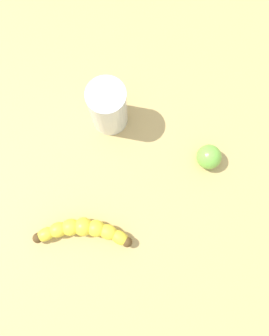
% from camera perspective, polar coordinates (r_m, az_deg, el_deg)
% --- Properties ---
extents(wooden_tabletop, '(1.20, 1.20, 0.03)m').
position_cam_1_polar(wooden_tabletop, '(0.67, -1.62, -6.50)').
color(wooden_tabletop, tan).
rests_on(wooden_tabletop, ground).
extents(banana, '(0.08, 0.19, 0.04)m').
position_cam_1_polar(banana, '(0.64, -9.14, -10.97)').
color(banana, yellow).
rests_on(banana, wooden_tabletop).
extents(smoothie_glass, '(0.07, 0.07, 0.12)m').
position_cam_1_polar(smoothie_glass, '(0.64, -4.70, 10.65)').
color(smoothie_glass, silver).
rests_on(smoothie_glass, wooden_tabletop).
extents(lime_fruit, '(0.05, 0.05, 0.05)m').
position_cam_1_polar(lime_fruit, '(0.66, 13.13, 1.94)').
color(lime_fruit, '#75C142').
rests_on(lime_fruit, wooden_tabletop).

